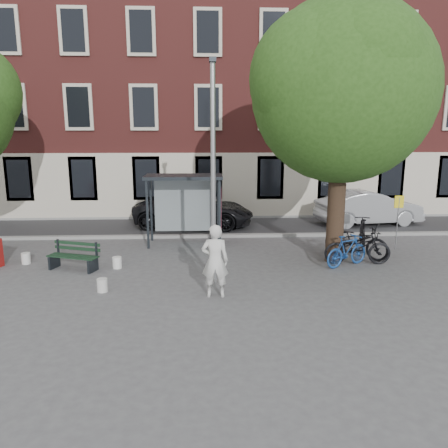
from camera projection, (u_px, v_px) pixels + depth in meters
name	position (u px, v px, depth m)	size (l,w,h in m)	color
ground	(214.00, 278.00, 12.78)	(90.00, 90.00, 0.00)	#4C4C4F
road	(210.00, 227.00, 19.62)	(40.00, 4.00, 0.01)	#28282B
curb_near	(211.00, 236.00, 17.65)	(40.00, 0.25, 0.12)	gray
curb_far	(209.00, 217.00, 21.56)	(40.00, 0.25, 0.12)	gray
building_row	(207.00, 80.00, 24.03)	(30.00, 8.00, 14.00)	brown
lamppost	(213.00, 183.00, 12.20)	(0.28, 0.35, 6.11)	#9EA0A3
tree_right	(344.00, 83.00, 13.16)	(5.76, 5.60, 8.20)	black
bus_shelter	(194.00, 193.00, 16.37)	(2.85, 1.45, 2.62)	#1E2328
painter	(215.00, 261.00, 11.14)	(0.70, 0.46, 1.91)	silver
bench	(74.00, 258.00, 13.48)	(1.68, 1.00, 0.83)	#1E2328
bike_a	(358.00, 247.00, 14.00)	(0.74, 2.11, 1.11)	black
bike_b	(347.00, 251.00, 13.77)	(0.48, 1.70, 1.02)	#1A4793
bike_c	(356.00, 240.00, 14.79)	(0.78, 2.25, 1.18)	black
bike_d	(362.00, 233.00, 15.97)	(0.54, 1.90, 1.14)	black
car_dark	(194.00, 210.00, 19.61)	(2.45, 5.31, 1.48)	black
car_silver	(369.00, 208.00, 19.96)	(1.65, 4.75, 1.56)	#A2A5AA
bucket_a	(117.00, 263.00, 13.65)	(0.28, 0.28, 0.36)	white
bucket_b	(102.00, 285.00, 11.63)	(0.28, 0.28, 0.36)	silver
bucket_c	(26.00, 258.00, 14.10)	(0.28, 0.28, 0.36)	silver
notice_sign	(398.00, 210.00, 15.66)	(0.34, 0.04, 1.96)	#9EA0A3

